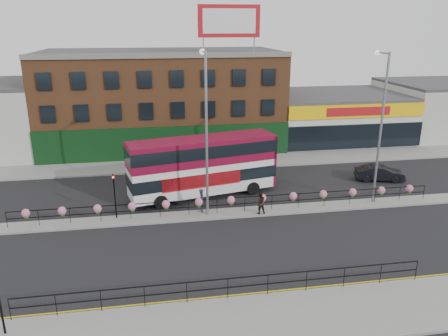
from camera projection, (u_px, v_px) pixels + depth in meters
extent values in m
plane|color=black|center=(231.00, 214.00, 31.20)|extent=(120.00, 120.00, 0.00)
cube|color=gray|center=(278.00, 320.00, 19.94)|extent=(60.00, 4.00, 0.15)
cube|color=gray|center=(209.00, 163.00, 42.42)|extent=(60.00, 4.00, 0.15)
cube|color=gray|center=(231.00, 213.00, 31.18)|extent=(60.00, 1.60, 0.15)
cube|color=gold|center=(265.00, 292.00, 22.12)|extent=(60.00, 0.10, 0.01)
cube|color=gold|center=(266.00, 294.00, 21.95)|extent=(60.00, 0.10, 0.01)
cube|color=brown|center=(162.00, 100.00, 47.74)|extent=(25.00, 12.00, 10.00)
cube|color=#3F3F42|center=(160.00, 52.00, 46.12)|extent=(25.00, 12.00, 0.30)
cube|color=black|center=(166.00, 144.00, 43.08)|extent=(25.00, 0.25, 3.40)
cube|color=silver|center=(333.00, 117.00, 51.65)|extent=(15.00, 12.00, 5.00)
cube|color=#3F3F42|center=(335.00, 94.00, 50.82)|extent=(15.00, 12.00, 0.30)
cube|color=#F7BE07|center=(358.00, 111.00, 45.40)|extent=(15.00, 0.25, 1.40)
cube|color=#A61118|center=(359.00, 111.00, 45.28)|extent=(7.00, 0.10, 0.90)
cube|color=black|center=(356.00, 136.00, 46.24)|extent=(15.00, 0.25, 2.60)
cube|color=#B3B4AE|center=(447.00, 109.00, 53.81)|extent=(14.50, 12.00, 6.00)
cube|color=#A61118|center=(229.00, 21.00, 41.50)|extent=(6.00, 0.25, 3.00)
cube|color=silver|center=(229.00, 21.00, 41.37)|extent=(5.10, 0.04, 2.25)
cylinder|color=gray|center=(203.00, 45.00, 41.80)|extent=(0.12, 0.12, 1.40)
cylinder|color=gray|center=(254.00, 45.00, 42.58)|extent=(0.12, 0.12, 1.40)
cube|color=black|center=(231.00, 198.00, 30.81)|extent=(30.00, 0.05, 0.05)
cube|color=black|center=(231.00, 204.00, 30.97)|extent=(30.00, 0.05, 0.05)
cylinder|color=black|center=(6.00, 220.00, 28.63)|extent=(0.04, 0.04, 1.10)
cylinder|color=black|center=(39.00, 218.00, 28.95)|extent=(0.04, 0.04, 1.10)
cylinder|color=black|center=(70.00, 216.00, 29.26)|extent=(0.04, 0.04, 1.10)
cylinder|color=black|center=(101.00, 214.00, 29.57)|extent=(0.04, 0.04, 1.10)
cylinder|color=black|center=(131.00, 212.00, 29.89)|extent=(0.04, 0.04, 1.10)
cylinder|color=black|center=(160.00, 210.00, 30.20)|extent=(0.04, 0.04, 1.10)
cylinder|color=black|center=(189.00, 208.00, 30.51)|extent=(0.04, 0.04, 1.10)
cylinder|color=black|center=(217.00, 206.00, 30.83)|extent=(0.04, 0.04, 1.10)
cylinder|color=black|center=(245.00, 204.00, 31.14)|extent=(0.04, 0.04, 1.10)
cylinder|color=black|center=(272.00, 202.00, 31.45)|extent=(0.04, 0.04, 1.10)
cylinder|color=black|center=(298.00, 201.00, 31.77)|extent=(0.04, 0.04, 1.10)
cylinder|color=black|center=(324.00, 199.00, 32.08)|extent=(0.04, 0.04, 1.10)
cylinder|color=black|center=(350.00, 197.00, 32.39)|extent=(0.04, 0.04, 1.10)
cylinder|color=black|center=(375.00, 196.00, 32.71)|extent=(0.04, 0.04, 1.10)
cylinder|color=black|center=(400.00, 194.00, 33.02)|extent=(0.04, 0.04, 1.10)
cylinder|color=black|center=(424.00, 192.00, 33.33)|extent=(0.04, 0.04, 1.10)
sphere|color=#C96A89|center=(26.00, 213.00, 28.70)|extent=(0.56, 0.56, 0.56)
sphere|color=#2A5818|center=(26.00, 216.00, 28.77)|extent=(0.36, 0.36, 0.36)
sphere|color=#C96A89|center=(62.00, 211.00, 29.06)|extent=(0.56, 0.56, 0.56)
sphere|color=#2A5818|center=(62.00, 214.00, 29.13)|extent=(0.36, 0.36, 0.36)
sphere|color=#C96A89|center=(97.00, 208.00, 29.42)|extent=(0.56, 0.56, 0.56)
sphere|color=#2A5818|center=(98.00, 212.00, 29.49)|extent=(0.36, 0.36, 0.36)
sphere|color=#C96A89|center=(132.00, 206.00, 29.78)|extent=(0.56, 0.56, 0.56)
sphere|color=#2A5818|center=(132.00, 209.00, 29.85)|extent=(0.36, 0.36, 0.36)
sphere|color=#C96A89|center=(166.00, 204.00, 30.14)|extent=(0.56, 0.56, 0.56)
sphere|color=#2A5818|center=(166.00, 207.00, 30.21)|extent=(0.36, 0.36, 0.36)
sphere|color=#C96A89|center=(199.00, 202.00, 30.50)|extent=(0.56, 0.56, 0.56)
sphere|color=#2A5818|center=(199.00, 205.00, 30.57)|extent=(0.36, 0.36, 0.36)
sphere|color=#C96A89|center=(231.00, 200.00, 30.86)|extent=(0.56, 0.56, 0.56)
sphere|color=#2A5818|center=(231.00, 203.00, 30.93)|extent=(0.36, 0.36, 0.36)
sphere|color=#C96A89|center=(262.00, 198.00, 31.22)|extent=(0.56, 0.56, 0.56)
sphere|color=#2A5818|center=(262.00, 201.00, 31.29)|extent=(0.36, 0.36, 0.36)
sphere|color=#C96A89|center=(293.00, 196.00, 31.57)|extent=(0.56, 0.56, 0.56)
sphere|color=#2A5818|center=(293.00, 199.00, 31.65)|extent=(0.36, 0.36, 0.36)
sphere|color=#C96A89|center=(323.00, 194.00, 31.93)|extent=(0.56, 0.56, 0.56)
sphere|color=#2A5818|center=(323.00, 197.00, 32.01)|extent=(0.36, 0.36, 0.36)
sphere|color=#C96A89|center=(353.00, 192.00, 32.29)|extent=(0.56, 0.56, 0.56)
sphere|color=#2A5818|center=(352.00, 195.00, 32.37)|extent=(0.36, 0.36, 0.36)
sphere|color=#C96A89|center=(381.00, 190.00, 32.65)|extent=(0.56, 0.56, 0.56)
sphere|color=#2A5818|center=(381.00, 193.00, 32.72)|extent=(0.36, 0.36, 0.36)
sphere|color=#C96A89|center=(409.00, 188.00, 33.01)|extent=(0.56, 0.56, 0.56)
sphere|color=#2A5818|center=(409.00, 191.00, 33.08)|extent=(0.36, 0.36, 0.36)
cube|color=black|center=(228.00, 279.00, 21.04)|extent=(20.00, 0.05, 0.05)
cube|color=black|center=(228.00, 287.00, 21.19)|extent=(20.00, 0.05, 0.05)
cylinder|color=black|center=(9.00, 310.00, 19.64)|extent=(0.04, 0.04, 1.10)
cylinder|color=black|center=(56.00, 305.00, 19.96)|extent=(0.04, 0.04, 1.10)
cylinder|color=black|center=(101.00, 301.00, 20.27)|extent=(0.04, 0.04, 1.10)
cylinder|color=black|center=(145.00, 297.00, 20.58)|extent=(0.04, 0.04, 1.10)
cylinder|color=black|center=(187.00, 292.00, 20.90)|extent=(0.04, 0.04, 1.10)
cylinder|color=black|center=(228.00, 288.00, 21.21)|extent=(0.04, 0.04, 1.10)
cylinder|color=black|center=(268.00, 285.00, 21.52)|extent=(0.04, 0.04, 1.10)
cylinder|color=black|center=(306.00, 281.00, 21.84)|extent=(0.04, 0.04, 1.10)
cylinder|color=black|center=(344.00, 277.00, 22.15)|extent=(0.04, 0.04, 1.10)
cylinder|color=black|center=(381.00, 274.00, 22.46)|extent=(0.04, 0.04, 1.10)
cylinder|color=black|center=(416.00, 270.00, 22.78)|extent=(0.04, 0.04, 1.10)
cube|color=silver|center=(203.00, 165.00, 33.83)|extent=(11.74, 5.07, 4.16)
cube|color=maroon|center=(203.00, 151.00, 33.45)|extent=(11.81, 5.14, 1.87)
cube|color=black|center=(203.00, 174.00, 34.06)|extent=(11.83, 5.17, 0.94)
cube|color=black|center=(202.00, 149.00, 33.41)|extent=(11.86, 5.19, 0.94)
cube|color=maroon|center=(202.00, 139.00, 33.17)|extent=(11.74, 5.07, 0.12)
cube|color=maroon|center=(268.00, 157.00, 35.87)|extent=(0.78, 2.64, 4.16)
cube|color=#A61118|center=(202.00, 181.00, 32.73)|extent=(6.10, 1.42, 1.04)
cylinder|color=black|center=(161.00, 202.00, 31.96)|extent=(1.08, 0.53, 1.04)
cylinder|color=black|center=(153.00, 190.00, 34.24)|extent=(1.08, 0.53, 1.04)
cylinder|color=black|center=(253.00, 188.00, 34.66)|extent=(1.08, 0.53, 1.04)
cylinder|color=black|center=(240.00, 178.00, 36.94)|extent=(1.08, 0.53, 1.04)
imported|color=black|center=(380.00, 173.00, 37.72)|extent=(3.26, 4.75, 1.36)
imported|color=#32343F|center=(202.00, 200.00, 31.03)|extent=(0.68, 0.49, 1.72)
imported|color=black|center=(260.00, 203.00, 30.71)|extent=(0.85, 0.68, 1.65)
cylinder|color=gray|center=(207.00, 137.00, 29.10)|extent=(0.18, 0.18, 11.19)
cylinder|color=gray|center=(204.00, 52.00, 28.17)|extent=(0.11, 1.68, 0.11)
sphere|color=silver|center=(202.00, 52.00, 28.97)|extent=(0.40, 0.40, 0.40)
cylinder|color=gray|center=(381.00, 131.00, 31.30)|extent=(0.18, 0.18, 10.98)
cylinder|color=gray|center=(383.00, 53.00, 30.39)|extent=(0.11, 1.65, 0.11)
sphere|color=silver|center=(377.00, 53.00, 31.17)|extent=(0.40, 0.40, 0.40)
cylinder|color=black|center=(115.00, 196.00, 29.77)|extent=(0.10, 0.10, 3.20)
imported|color=black|center=(113.00, 174.00, 29.27)|extent=(0.15, 0.18, 0.90)
sphere|color=#FF190C|center=(113.00, 177.00, 29.22)|extent=(0.14, 0.14, 0.14)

